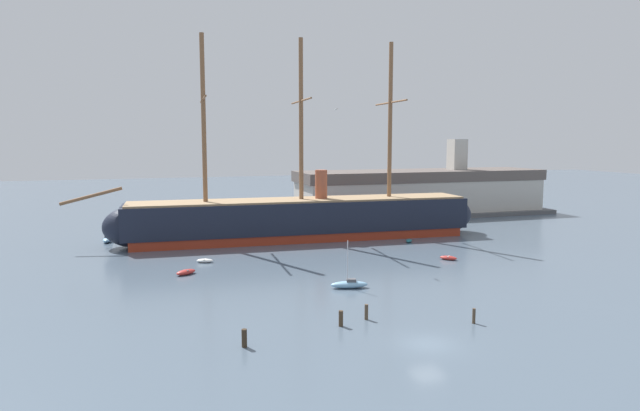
# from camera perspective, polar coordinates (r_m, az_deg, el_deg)

# --- Properties ---
(ground_plane) EXTENTS (400.00, 400.00, 0.00)m
(ground_plane) POSITION_cam_1_polar(r_m,az_deg,el_deg) (44.45, 11.14, -13.94)
(ground_plane) COLOR #4C5B6B
(tall_ship) EXTENTS (64.78, 14.44, 31.14)m
(tall_ship) POSITION_cam_1_polar(r_m,az_deg,el_deg) (86.80, -1.94, -1.31)
(tall_ship) COLOR maroon
(tall_ship) RESTS_ON ground
(sailboat_near_centre) EXTENTS (4.12, 2.00, 5.15)m
(sailboat_near_centre) POSITION_cam_1_polar(r_m,az_deg,el_deg) (58.98, 3.06, -8.15)
(sailboat_near_centre) COLOR #7FB2D6
(sailboat_near_centre) RESTS_ON ground
(dinghy_mid_left) EXTENTS (2.74, 2.27, 0.60)m
(dinghy_mid_left) POSITION_cam_1_polar(r_m,az_deg,el_deg) (66.49, -13.75, -6.73)
(dinghy_mid_left) COLOR #B22D28
(dinghy_mid_left) RESTS_ON ground
(dinghy_mid_right) EXTENTS (2.28, 2.30, 0.53)m
(dinghy_mid_right) POSITION_cam_1_polar(r_m,az_deg,el_deg) (74.33, 13.19, -5.31)
(dinghy_mid_right) COLOR #B22D28
(dinghy_mid_right) RESTS_ON ground
(dinghy_alongside_bow) EXTENTS (2.34, 1.63, 0.51)m
(dinghy_alongside_bow) POSITION_cam_1_polar(r_m,az_deg,el_deg) (72.34, -11.87, -5.62)
(dinghy_alongside_bow) COLOR silver
(dinghy_alongside_bow) RESTS_ON ground
(dinghy_alongside_stern) EXTENTS (1.94, 2.13, 0.48)m
(dinghy_alongside_stern) POSITION_cam_1_polar(r_m,az_deg,el_deg) (85.87, 9.22, -3.61)
(dinghy_alongside_stern) COLOR #236670
(dinghy_alongside_stern) RESTS_ON ground
(motorboat_far_left) EXTENTS (1.88, 3.45, 1.38)m
(motorboat_far_left) POSITION_cam_1_polar(r_m,az_deg,el_deg) (90.82, -21.15, -3.26)
(motorboat_far_left) COLOR #7FB2D6
(motorboat_far_left) RESTS_ON ground
(mooring_piling_nearest) EXTENTS (0.41, 0.41, 1.40)m
(mooring_piling_nearest) POSITION_cam_1_polar(r_m,az_deg,el_deg) (43.24, -7.87, -13.48)
(mooring_piling_nearest) COLOR #382B1E
(mooring_piling_nearest) RESTS_ON ground
(mooring_piling_left_pair) EXTENTS (0.32, 0.32, 1.36)m
(mooring_piling_left_pair) POSITION_cam_1_polar(r_m,az_deg,el_deg) (49.11, 4.84, -10.96)
(mooring_piling_left_pair) COLOR #4C3D2D
(mooring_piling_left_pair) RESTS_ON ground
(mooring_piling_right_pair) EXTENTS (0.38, 0.38, 1.35)m
(mooring_piling_right_pair) POSITION_cam_1_polar(r_m,az_deg,el_deg) (47.34, 2.18, -11.64)
(mooring_piling_right_pair) COLOR #423323
(mooring_piling_right_pair) RESTS_ON ground
(mooring_piling_midwater) EXTENTS (0.27, 0.27, 1.31)m
(mooring_piling_midwater) POSITION_cam_1_polar(r_m,az_deg,el_deg) (49.78, 15.68, -10.98)
(mooring_piling_midwater) COLOR #4C3D2D
(mooring_piling_midwater) RESTS_ON ground
(dockside_warehouse_right) EXTENTS (56.73, 15.71, 15.84)m
(dockside_warehouse_right) POSITION_cam_1_polar(r_m,az_deg,el_deg) (117.30, 10.43, 1.34)
(dockside_warehouse_right) COLOR #565659
(dockside_warehouse_right) RESTS_ON ground
(seagull_in_flight) EXTENTS (0.41, 1.24, 0.14)m
(seagull_in_flight) POSITION_cam_1_polar(r_m,az_deg,el_deg) (72.77, 1.66, 9.96)
(seagull_in_flight) COLOR silver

